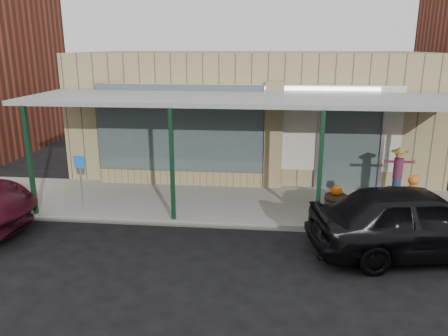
# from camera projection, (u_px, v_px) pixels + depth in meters

# --- Properties ---
(ground) EXTENTS (120.00, 120.00, 0.00)m
(ground) POSITION_uv_depth(u_px,v_px,m) (238.00, 269.00, 8.96)
(ground) COLOR black
(ground) RESTS_ON ground
(sidewalk) EXTENTS (40.00, 3.20, 0.15)m
(sidewalk) POSITION_uv_depth(u_px,v_px,m) (247.00, 204.00, 12.39)
(sidewalk) COLOR gray
(sidewalk) RESTS_ON ground
(storefront) EXTENTS (12.00, 6.25, 4.20)m
(storefront) POSITION_uv_depth(u_px,v_px,m) (254.00, 111.00, 16.21)
(storefront) COLOR #928459
(storefront) RESTS_ON ground
(awning) EXTENTS (12.00, 3.00, 3.04)m
(awning) POSITION_uv_depth(u_px,v_px,m) (249.00, 101.00, 11.56)
(awning) COLOR gray
(awning) RESTS_ON ground
(block_buildings_near) EXTENTS (61.00, 8.00, 8.00)m
(block_buildings_near) POSITION_uv_depth(u_px,v_px,m) (309.00, 64.00, 16.55)
(block_buildings_near) COLOR brown
(block_buildings_near) RESTS_ON ground
(barrel_scarecrow) EXTENTS (0.99, 0.70, 1.63)m
(barrel_scarecrow) POSITION_uv_depth(u_px,v_px,m) (396.00, 185.00, 12.10)
(barrel_scarecrow) COLOR #48321C
(barrel_scarecrow) RESTS_ON sidewalk
(barrel_pumpkin) EXTENTS (0.64, 0.64, 0.71)m
(barrel_pumpkin) POSITION_uv_depth(u_px,v_px,m) (336.00, 200.00, 11.75)
(barrel_pumpkin) COLOR #48321C
(barrel_pumpkin) RESTS_ON sidewalk
(handicap_sign) EXTENTS (0.32, 0.07, 1.53)m
(handicap_sign) POSITION_uv_depth(u_px,v_px,m) (81.00, 176.00, 11.38)
(handicap_sign) COLOR gray
(handicap_sign) RESTS_ON sidewalk
(parked_sedan) EXTENTS (4.84, 2.67, 1.56)m
(parked_sedan) POSITION_uv_depth(u_px,v_px,m) (417.00, 221.00, 9.39)
(parked_sedan) COLOR black
(parked_sedan) RESTS_ON ground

